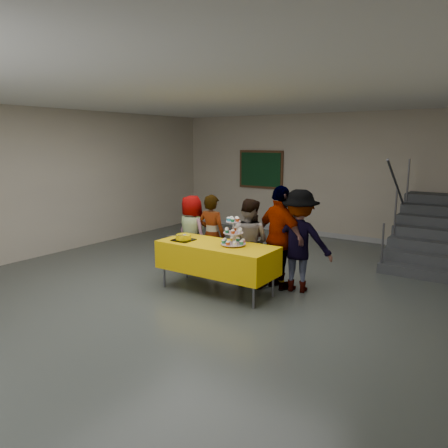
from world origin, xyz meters
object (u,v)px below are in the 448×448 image
object	(u,v)px
noticeboard	(261,169)
schoolchild_c	(248,243)
schoolchild_e	(299,241)
bake_table	(217,257)
schoolchild_a	(192,234)
cupcake_stand	(233,234)
schoolchild_b	(212,235)
staircase	(433,236)
bear_cake	(184,237)
schoolchild_d	(280,238)

from	to	relation	value
noticeboard	schoolchild_c	bearing A→B (deg)	-62.67
schoolchild_c	schoolchild_e	bearing A→B (deg)	-170.74
bake_table	schoolchild_a	xyz separation A→B (m)	(-1.01, 0.65, 0.14)
bake_table	schoolchild_a	size ratio (longest dim) A/B	1.36
cupcake_stand	schoolchild_b	xyz separation A→B (m)	(-0.85, 0.61, -0.23)
bake_table	cupcake_stand	bearing A→B (deg)	9.29
schoolchild_b	staircase	size ratio (longest dim) A/B	0.60
cupcake_stand	bear_cake	world-z (taller)	cupcake_stand
cupcake_stand	schoolchild_a	world-z (taller)	schoolchild_a
schoolchild_c	staircase	bearing A→B (deg)	-129.90
schoolchild_a	schoolchild_d	size ratio (longest dim) A/B	0.84
schoolchild_d	schoolchild_e	size ratio (longest dim) A/B	1.03
bake_table	noticeboard	bearing A→B (deg)	112.14
schoolchild_e	bake_table	bearing A→B (deg)	23.63
bear_cake	noticeboard	bearing A→B (deg)	105.69
cupcake_stand	schoolchild_c	world-z (taller)	schoolchild_c
schoolchild_a	staircase	size ratio (longest dim) A/B	0.58
bear_cake	schoolchild_b	xyz separation A→B (m)	(-0.00, 0.77, -0.11)
cupcake_stand	schoolchild_d	size ratio (longest dim) A/B	0.27
cupcake_stand	schoolchild_b	world-z (taller)	schoolchild_b
bear_cake	bake_table	bearing A→B (deg)	10.87
schoolchild_a	schoolchild_c	size ratio (longest dim) A/B	0.97
schoolchild_e	staircase	distance (m)	3.49
schoolchild_b	schoolchild_a	bearing A→B (deg)	-2.44
bear_cake	schoolchild_e	size ratio (longest dim) A/B	0.22
schoolchild_c	staircase	size ratio (longest dim) A/B	0.60
schoolchild_b	staircase	xyz separation A→B (m)	(3.03, 3.28, -0.23)
schoolchild_a	noticeboard	distance (m)	4.33
bake_table	noticeboard	size ratio (longest dim) A/B	1.45
noticeboard	staircase	bearing A→B (deg)	-10.76
schoolchild_c	schoolchild_e	world-z (taller)	schoolchild_e
schoolchild_a	schoolchild_e	size ratio (longest dim) A/B	0.86
schoolchild_a	schoolchild_e	bearing A→B (deg)	-163.18
schoolchild_d	schoolchild_e	distance (m)	0.30
noticeboard	bake_table	bearing A→B (deg)	-67.86
cupcake_stand	noticeboard	distance (m)	5.27
cupcake_stand	schoolchild_e	bearing A→B (deg)	44.24
bake_table	schoolchild_b	size ratio (longest dim) A/B	1.31
schoolchild_b	cupcake_stand	bearing A→B (deg)	140.07
bear_cake	staircase	distance (m)	5.07
schoolchild_b	noticeboard	distance (m)	4.43
schoolchild_a	staircase	xyz separation A→B (m)	(3.46, 3.29, -0.21)
schoolchild_a	schoolchild_b	distance (m)	0.43
bake_table	bear_cake	bearing A→B (deg)	-169.13
cupcake_stand	schoolchild_c	xyz separation A→B (m)	(-0.03, 0.50, -0.23)
schoolchild_a	schoolchild_e	xyz separation A→B (m)	(2.03, 0.13, 0.11)
schoolchild_a	noticeboard	bearing A→B (deg)	-63.98
schoolchild_c	noticeboard	xyz separation A→B (m)	(-2.19, 4.23, 0.88)
schoolchild_a	noticeboard	size ratio (longest dim) A/B	1.07
schoolchild_d	staircase	xyz separation A→B (m)	(1.72, 3.24, -0.34)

